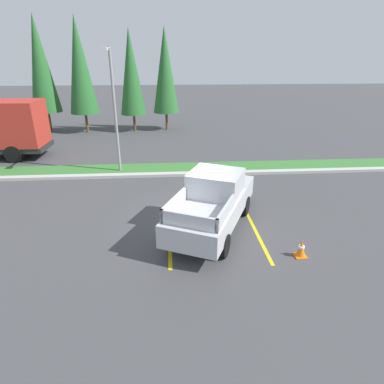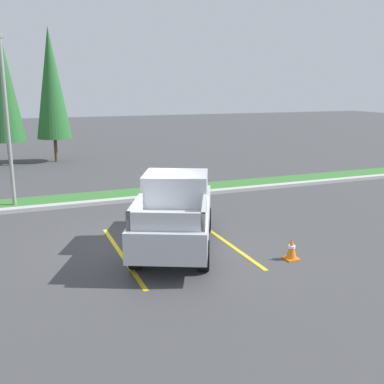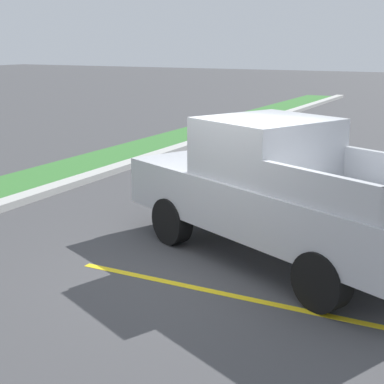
{
  "view_description": "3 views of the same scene",
  "coord_description": "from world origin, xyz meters",
  "px_view_note": "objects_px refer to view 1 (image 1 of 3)",
  "views": [
    {
      "loc": [
        -0.65,
        -11.07,
        5.89
      ],
      "look_at": [
        0.15,
        -0.01,
        1.17
      ],
      "focal_mm": 30.37,
      "sensor_mm": 36.0,
      "label": 1
    },
    {
      "loc": [
        -3.21,
        -12.1,
        4.43
      ],
      "look_at": [
        1.6,
        -0.06,
        1.42
      ],
      "focal_mm": 42.0,
      "sensor_mm": 36.0,
      "label": 2
    },
    {
      "loc": [
        -7.17,
        -3.43,
        3.18
      ],
      "look_at": [
        0.34,
        0.49,
        1.01
      ],
      "focal_mm": 54.9,
      "sensor_mm": 36.0,
      "label": 3
    }
  ],
  "objects_px": {
    "cypress_tree_leftmost": "(40,64)",
    "cypress_tree_center": "(131,72)",
    "street_light": "(114,103)",
    "cypress_tree_left_inner": "(80,66)",
    "pickup_truck_main": "(213,202)",
    "traffic_cone": "(301,248)",
    "cypress_tree_right_inner": "(165,71)"
  },
  "relations": [
    {
      "from": "cypress_tree_leftmost",
      "to": "cypress_tree_center",
      "type": "height_order",
      "value": "cypress_tree_leftmost"
    },
    {
      "from": "street_light",
      "to": "cypress_tree_left_inner",
      "type": "xyz_separation_m",
      "value": [
        -3.93,
        10.17,
        1.41
      ]
    },
    {
      "from": "pickup_truck_main",
      "to": "traffic_cone",
      "type": "relative_size",
      "value": 9.21
    },
    {
      "from": "cypress_tree_leftmost",
      "to": "street_light",
      "type": "bearing_deg",
      "value": -56.79
    },
    {
      "from": "street_light",
      "to": "cypress_tree_left_inner",
      "type": "bearing_deg",
      "value": 111.14
    },
    {
      "from": "cypress_tree_left_inner",
      "to": "traffic_cone",
      "type": "bearing_deg",
      "value": -60.16
    },
    {
      "from": "street_light",
      "to": "cypress_tree_right_inner",
      "type": "relative_size",
      "value": 0.79
    },
    {
      "from": "cypress_tree_left_inner",
      "to": "traffic_cone",
      "type": "xyz_separation_m",
      "value": [
        10.66,
        -18.59,
        -4.78
      ]
    },
    {
      "from": "street_light",
      "to": "pickup_truck_main",
      "type": "bearing_deg",
      "value": -56.74
    },
    {
      "from": "pickup_truck_main",
      "to": "cypress_tree_left_inner",
      "type": "bearing_deg",
      "value": 116.14
    },
    {
      "from": "cypress_tree_right_inner",
      "to": "traffic_cone",
      "type": "height_order",
      "value": "cypress_tree_right_inner"
    },
    {
      "from": "pickup_truck_main",
      "to": "cypress_tree_leftmost",
      "type": "distance_m",
      "value": 20.91
    },
    {
      "from": "cypress_tree_center",
      "to": "pickup_truck_main",
      "type": "bearing_deg",
      "value": -75.51
    },
    {
      "from": "cypress_tree_leftmost",
      "to": "traffic_cone",
      "type": "relative_size",
      "value": 14.61
    },
    {
      "from": "pickup_truck_main",
      "to": "traffic_cone",
      "type": "height_order",
      "value": "pickup_truck_main"
    },
    {
      "from": "pickup_truck_main",
      "to": "cypress_tree_right_inner",
      "type": "height_order",
      "value": "cypress_tree_right_inner"
    },
    {
      "from": "pickup_truck_main",
      "to": "cypress_tree_center",
      "type": "xyz_separation_m",
      "value": [
        -4.31,
        16.67,
        3.55
      ]
    },
    {
      "from": "cypress_tree_left_inner",
      "to": "cypress_tree_center",
      "type": "bearing_deg",
      "value": 1.43
    },
    {
      "from": "street_light",
      "to": "cypress_tree_leftmost",
      "type": "relative_size",
      "value": 0.71
    },
    {
      "from": "cypress_tree_center",
      "to": "traffic_cone",
      "type": "relative_size",
      "value": 12.98
    },
    {
      "from": "cypress_tree_center",
      "to": "cypress_tree_leftmost",
      "type": "bearing_deg",
      "value": 176.02
    },
    {
      "from": "cypress_tree_left_inner",
      "to": "street_light",
      "type": "bearing_deg",
      "value": -68.86
    },
    {
      "from": "cypress_tree_left_inner",
      "to": "cypress_tree_center",
      "type": "relative_size",
      "value": 1.11
    },
    {
      "from": "cypress_tree_left_inner",
      "to": "traffic_cone",
      "type": "relative_size",
      "value": 14.36
    },
    {
      "from": "street_light",
      "to": "cypress_tree_right_inner",
      "type": "xyz_separation_m",
      "value": [
        2.54,
        10.74,
        1.02
      ]
    },
    {
      "from": "pickup_truck_main",
      "to": "street_light",
      "type": "xyz_separation_m",
      "value": [
        -4.2,
        6.41,
        2.62
      ]
    },
    {
      "from": "cypress_tree_leftmost",
      "to": "cypress_tree_center",
      "type": "bearing_deg",
      "value": -3.98
    },
    {
      "from": "cypress_tree_center",
      "to": "traffic_cone",
      "type": "distance_m",
      "value": 20.36
    },
    {
      "from": "traffic_cone",
      "to": "cypress_tree_center",
      "type": "bearing_deg",
      "value": 110.09
    },
    {
      "from": "cypress_tree_leftmost",
      "to": "cypress_tree_center",
      "type": "xyz_separation_m",
      "value": [
        6.93,
        -0.48,
        -0.58
      ]
    },
    {
      "from": "cypress_tree_right_inner",
      "to": "cypress_tree_center",
      "type": "bearing_deg",
      "value": -169.85
    },
    {
      "from": "pickup_truck_main",
      "to": "cypress_tree_left_inner",
      "type": "height_order",
      "value": "cypress_tree_left_inner"
    }
  ]
}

